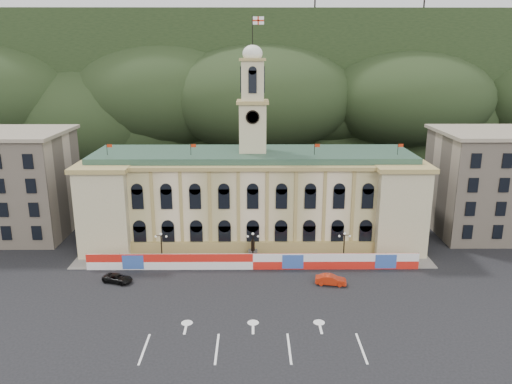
{
  "coord_description": "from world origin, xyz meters",
  "views": [
    {
      "loc": [
        -0.02,
        -54.37,
        31.41
      ],
      "look_at": [
        0.49,
        18.0,
        11.29
      ],
      "focal_mm": 35.0,
      "sensor_mm": 36.0,
      "label": 1
    }
  ],
  "objects_px": {
    "statue": "(253,254)",
    "red_sedan": "(331,280)",
    "lamp_center": "(253,245)",
    "black_suv": "(118,278)"
  },
  "relations": [
    {
      "from": "red_sedan",
      "to": "statue",
      "type": "bearing_deg",
      "value": 62.13
    },
    {
      "from": "statue",
      "to": "lamp_center",
      "type": "relative_size",
      "value": 0.72
    },
    {
      "from": "statue",
      "to": "lamp_center",
      "type": "distance_m",
      "value": 2.14
    },
    {
      "from": "red_sedan",
      "to": "black_suv",
      "type": "bearing_deg",
      "value": 97.24
    },
    {
      "from": "black_suv",
      "to": "red_sedan",
      "type": "bearing_deg",
      "value": -73.26
    },
    {
      "from": "lamp_center",
      "to": "red_sedan",
      "type": "bearing_deg",
      "value": -33.38
    },
    {
      "from": "statue",
      "to": "red_sedan",
      "type": "bearing_deg",
      "value": -36.87
    },
    {
      "from": "lamp_center",
      "to": "red_sedan",
      "type": "distance_m",
      "value": 13.33
    },
    {
      "from": "statue",
      "to": "lamp_center",
      "type": "height_order",
      "value": "lamp_center"
    },
    {
      "from": "lamp_center",
      "to": "red_sedan",
      "type": "xyz_separation_m",
      "value": [
        10.96,
        -7.22,
        -2.36
      ]
    }
  ]
}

